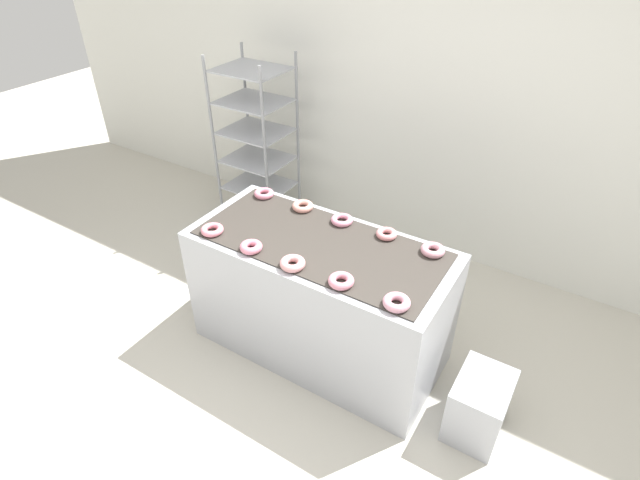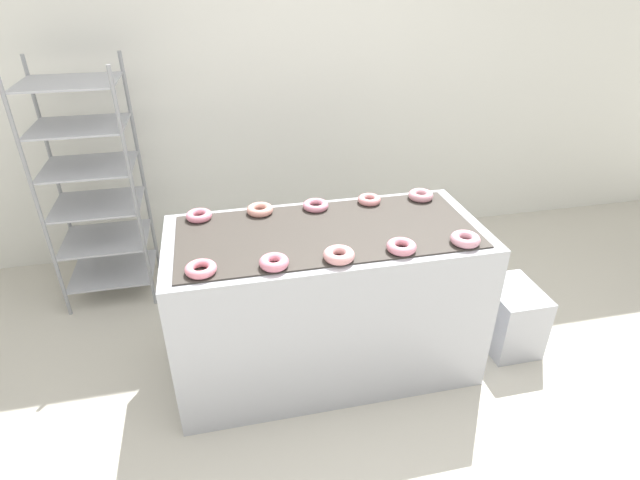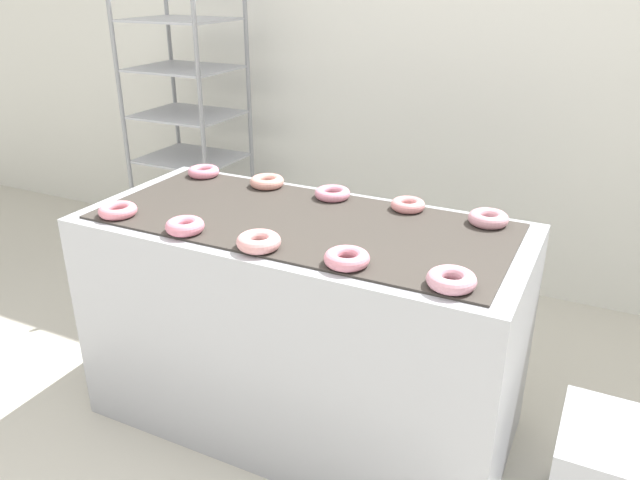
# 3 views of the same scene
# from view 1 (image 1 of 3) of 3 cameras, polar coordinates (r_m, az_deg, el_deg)

# --- Properties ---
(ground_plane) EXTENTS (14.00, 14.00, 0.00)m
(ground_plane) POSITION_cam_1_polar(r_m,az_deg,el_deg) (3.17, -6.19, -18.70)
(ground_plane) COLOR beige
(wall_back) EXTENTS (8.00, 0.05, 2.80)m
(wall_back) POSITION_cam_1_polar(r_m,az_deg,el_deg) (3.93, 12.28, 17.22)
(wall_back) COLOR silver
(wall_back) RESTS_ON ground_plane
(fryer_machine) EXTENTS (1.59, 0.73, 0.86)m
(fryer_machine) POSITION_cam_1_polar(r_m,az_deg,el_deg) (3.19, 0.00, -6.63)
(fryer_machine) COLOR #A8AAB2
(fryer_machine) RESTS_ON ground_plane
(baking_rack_cart) EXTENTS (0.56, 0.48, 1.54)m
(baking_rack_cart) POSITION_cam_1_polar(r_m,az_deg,el_deg) (4.33, -7.24, 10.64)
(baking_rack_cart) COLOR gray
(baking_rack_cart) RESTS_ON ground_plane
(glaze_bin) EXTENTS (0.28, 0.38, 0.39)m
(glaze_bin) POSITION_cam_1_polar(r_m,az_deg,el_deg) (3.06, 17.69, -17.62)
(glaze_bin) COLOR #A8AAB2
(glaze_bin) RESTS_ON ground_plane
(donut_near_leftmost) EXTENTS (0.14, 0.14, 0.04)m
(donut_near_leftmost) POSITION_cam_1_polar(r_m,az_deg,el_deg) (3.07, -12.22, 1.15)
(donut_near_leftmost) COLOR pink
(donut_near_leftmost) RESTS_ON fryer_machine
(donut_near_left) EXTENTS (0.13, 0.13, 0.04)m
(donut_near_left) POSITION_cam_1_polar(r_m,az_deg,el_deg) (2.88, -7.88, -0.78)
(donut_near_left) COLOR pink
(donut_near_left) RESTS_ON fryer_machine
(donut_near_center) EXTENTS (0.14, 0.14, 0.05)m
(donut_near_center) POSITION_cam_1_polar(r_m,az_deg,el_deg) (2.73, -3.15, -2.68)
(donut_near_center) COLOR pink
(donut_near_center) RESTS_ON fryer_machine
(donut_near_right) EXTENTS (0.14, 0.14, 0.04)m
(donut_near_right) POSITION_cam_1_polar(r_m,az_deg,el_deg) (2.62, 2.43, -4.68)
(donut_near_right) COLOR #D48091
(donut_near_right) RESTS_ON fryer_machine
(donut_near_rightmost) EXTENTS (0.14, 0.14, 0.04)m
(donut_near_rightmost) POSITION_cam_1_polar(r_m,az_deg,el_deg) (2.51, 8.75, -7.06)
(donut_near_rightmost) COLOR #CF8F9F
(donut_near_rightmost) RESTS_ON fryer_machine
(donut_far_leftmost) EXTENTS (0.13, 0.13, 0.04)m
(donut_far_leftmost) POSITION_cam_1_polar(r_m,az_deg,el_deg) (3.40, -6.42, 5.30)
(donut_far_leftmost) COLOR pink
(donut_far_leftmost) RESTS_ON fryer_machine
(donut_far_left) EXTENTS (0.14, 0.14, 0.04)m
(donut_far_left) POSITION_cam_1_polar(r_m,az_deg,el_deg) (3.24, -1.99, 3.89)
(donut_far_left) COLOR #DD9588
(donut_far_left) RESTS_ON fryer_machine
(donut_far_center) EXTENTS (0.14, 0.14, 0.04)m
(donut_far_center) POSITION_cam_1_polar(r_m,az_deg,el_deg) (3.10, 2.56, 2.28)
(donut_far_center) COLOR pink
(donut_far_center) RESTS_ON fryer_machine
(donut_far_right) EXTENTS (0.13, 0.13, 0.04)m
(donut_far_right) POSITION_cam_1_polar(r_m,az_deg,el_deg) (2.99, 7.62, 0.70)
(donut_far_right) COLOR pink
(donut_far_right) RESTS_ON fryer_machine
(donut_far_rightmost) EXTENTS (0.14, 0.14, 0.04)m
(donut_far_rightmost) POSITION_cam_1_polar(r_m,az_deg,el_deg) (2.90, 12.77, -1.12)
(donut_far_rightmost) COLOR #D08F9D
(donut_far_rightmost) RESTS_ON fryer_machine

